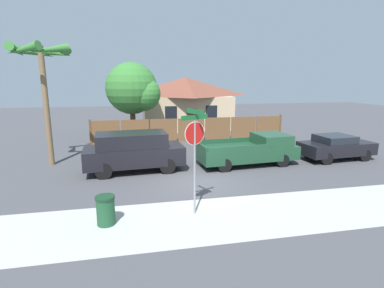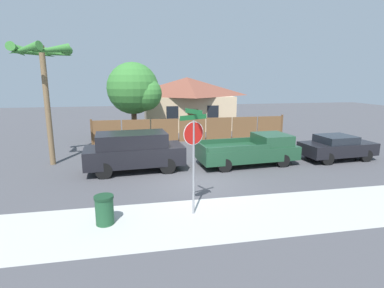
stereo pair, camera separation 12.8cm
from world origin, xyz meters
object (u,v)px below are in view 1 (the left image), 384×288
at_px(stop_sign, 195,143).
at_px(parked_sedan, 336,147).
at_px(oak_tree, 134,90).
at_px(palm_tree, 42,62).
at_px(red_suv, 134,151).
at_px(house, 186,102).
at_px(trash_bin, 106,210).
at_px(orange_pickup, 251,150).

bearing_deg(stop_sign, parked_sedan, 6.31).
xyz_separation_m(oak_tree, stop_sign, (1.67, -13.61, -1.27)).
bearing_deg(palm_tree, red_suv, -25.39).
height_order(parked_sedan, stop_sign, stop_sign).
xyz_separation_m(red_suv, parked_sedan, (11.23, 0.00, -0.31)).
bearing_deg(red_suv, palm_tree, 150.39).
bearing_deg(parked_sedan, house, 111.55).
distance_m(oak_tree, palm_tree, 7.91).
height_order(palm_tree, stop_sign, palm_tree).
bearing_deg(oak_tree, red_suv, -91.77).
relative_size(oak_tree, trash_bin, 6.10).
bearing_deg(parked_sedan, trash_bin, -159.93).
height_order(oak_tree, stop_sign, oak_tree).
height_order(palm_tree, parked_sedan, palm_tree).
bearing_deg(oak_tree, parked_sedan, -37.12).
distance_m(oak_tree, trash_bin, 14.23).
bearing_deg(oak_tree, house, 44.80).
relative_size(orange_pickup, stop_sign, 1.51).
xyz_separation_m(house, parked_sedan, (6.27, -12.97, -1.67)).
bearing_deg(house, oak_tree, -135.20).
height_order(house, trash_bin, house).
bearing_deg(palm_tree, parked_sedan, -7.48).
relative_size(oak_tree, red_suv, 1.17).
bearing_deg(parked_sedan, palm_tree, 168.30).
relative_size(parked_sedan, trash_bin, 4.47).
relative_size(palm_tree, red_suv, 1.26).
distance_m(house, red_suv, 13.96).
height_order(house, parked_sedan, house).
bearing_deg(house, orange_pickup, -84.89).
xyz_separation_m(house, stop_sign, (-3.04, -18.28, 0.04)).
bearing_deg(orange_pickup, parked_sedan, -4.44).
height_order(palm_tree, orange_pickup, palm_tree).
height_order(red_suv, orange_pickup, red_suv).
relative_size(red_suv, orange_pickup, 0.92).
bearing_deg(orange_pickup, palm_tree, 164.81).
height_order(oak_tree, orange_pickup, oak_tree).
bearing_deg(stop_sign, orange_pickup, 28.38).
height_order(house, red_suv, house).
bearing_deg(red_suv, trash_bin, -104.04).
xyz_separation_m(parked_sedan, stop_sign, (-9.30, -5.31, 1.70)).
bearing_deg(house, palm_tree, -130.22).
distance_m(oak_tree, orange_pickup, 10.56).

